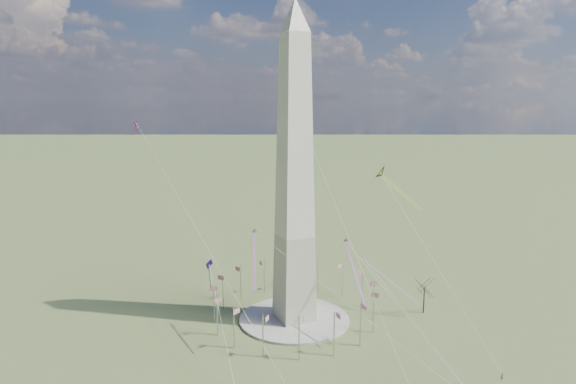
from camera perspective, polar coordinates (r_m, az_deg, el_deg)
name	(u,v)px	position (r m, az deg, el deg)	size (l,w,h in m)	color
ground	(294,320)	(173.25, 0.70, -14.04)	(2000.00, 2000.00, 0.00)	#495F2F
plaza	(294,319)	(173.09, 0.70, -13.92)	(36.00, 36.00, 0.80)	#A7A299
washington_monument	(295,176)	(159.42, 0.74, 1.84)	(15.56, 15.56, 100.00)	beige
flagpole_ring	(294,299)	(170.36, 0.70, -11.81)	(54.40, 54.40, 13.00)	#B5B6BB
tree_near	(425,286)	(180.80, 14.94, -10.03)	(7.73, 7.73, 13.53)	#403427
person_east	(502,376)	(151.29, 22.67, -18.39)	(0.65, 0.43, 1.78)	gray
kite_delta_black	(383,175)	(188.16, 10.55, 1.84)	(12.14, 17.34, 14.57)	black
kite_diamond_purple	(209,267)	(160.39, -8.73, -8.25)	(1.86, 3.05, 9.79)	#36176B
kite_streamer_left	(352,263)	(158.81, 7.14, -7.80)	(6.53, 20.75, 14.51)	#FF2D28
kite_streamer_mid	(254,252)	(150.93, -3.76, -6.69)	(8.04, 17.92, 12.94)	#FF2D28
kite_streamer_right	(383,275)	(177.96, 10.55, -9.06)	(12.99, 16.36, 13.55)	#FF2D28
kite_small_red	(136,123)	(184.86, -16.57, 7.33)	(1.39, 2.15, 4.71)	red
kite_small_white	(287,88)	(202.97, -0.07, 11.52)	(1.34, 2.11, 4.67)	silver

